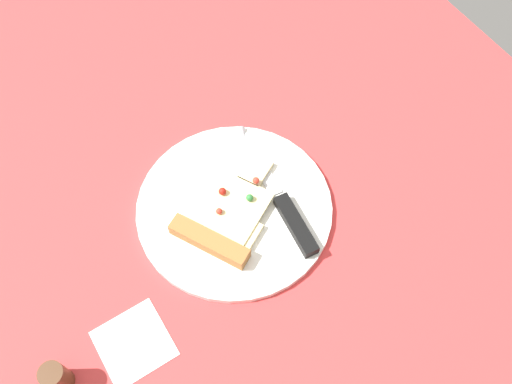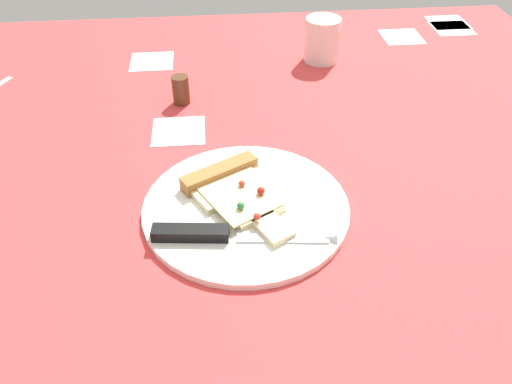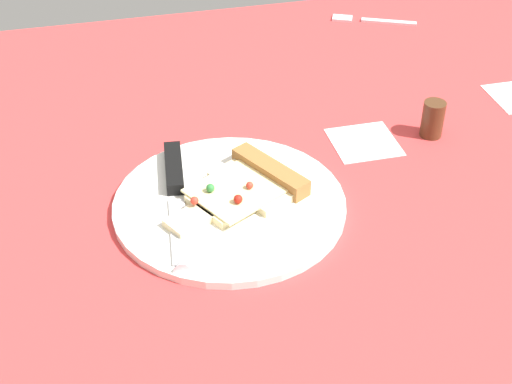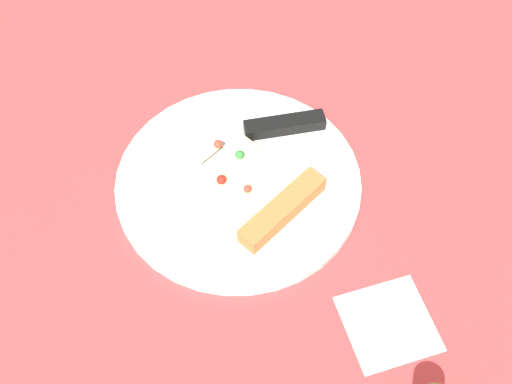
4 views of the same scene
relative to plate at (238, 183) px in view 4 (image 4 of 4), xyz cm
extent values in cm
cube|color=#D13838|center=(-9.15, 6.48, -2.03)|extent=(131.95, 131.95, 3.00)
cube|color=white|center=(-21.53, -9.96, -0.63)|extent=(9.00, 9.00, 0.20)
cylinder|color=white|center=(0.00, 0.00, 0.00)|extent=(29.00, 29.00, 1.05)
cube|color=beige|center=(-3.50, -1.94, 1.03)|extent=(10.59, 12.53, 1.00)
cube|color=beige|center=(1.31, 0.73, 1.03)|extent=(8.39, 9.01, 1.00)
cube|color=beige|center=(5.68, 3.16, 1.03)|extent=(6.29, 5.67, 1.00)
cube|color=#F2E099|center=(-0.87, -0.49, 1.68)|extent=(13.21, 12.90, 0.30)
cube|color=#9E6633|center=(-6.12, -3.40, 1.63)|extent=(8.11, 11.75, 2.20)
sphere|color=red|center=(-2.67, -0.34, 2.29)|extent=(0.92, 0.92, 0.92)
sphere|color=red|center=(4.52, 1.14, 2.34)|extent=(1.02, 1.02, 1.02)
sphere|color=#2D7A38|center=(2.19, -0.84, 2.36)|extent=(1.08, 1.08, 1.08)
sphere|color=#B21E14|center=(-0.63, 2.17, 2.39)|extent=(1.12, 1.12, 1.12)
cube|color=silver|center=(7.03, 4.27, 0.68)|extent=(3.28, 12.15, 0.30)
cone|color=silver|center=(7.67, 10.23, 0.68)|extent=(2.20, 2.20, 2.00)
cube|color=black|center=(5.73, -7.66, 1.33)|extent=(3.26, 10.18, 1.60)
camera|label=1|loc=(-17.95, -34.49, 73.92)|focal=39.46mm
camera|label=2|loc=(53.40, -3.64, 47.40)|focal=35.61mm
camera|label=3|loc=(14.23, 71.77, 57.74)|focal=52.49mm
camera|label=4|loc=(-43.94, 11.48, 65.12)|focal=47.07mm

